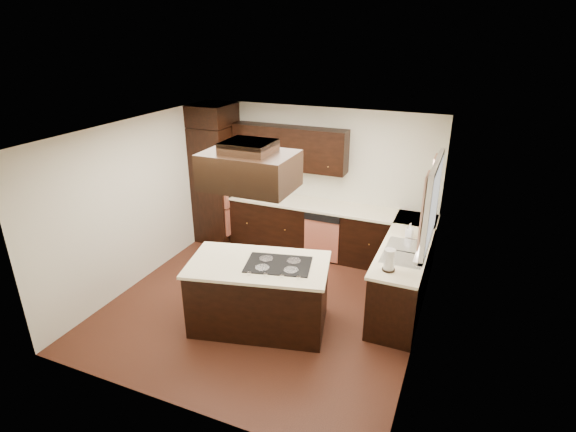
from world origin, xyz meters
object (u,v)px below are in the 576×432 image
Objects in this scene: spice_rack at (268,191)px; oven_column at (217,184)px; island at (259,296)px; range_hood at (249,170)px.

oven_column is at bearing 160.73° from spice_rack.
range_hood is at bearing -133.07° from island.
island is at bearing -48.69° from oven_column.
island is at bearing -89.85° from spice_rack.
spice_rack is (1.01, 0.05, -0.01)m from oven_column.
range_hood reaches higher than oven_column.
island is (1.92, -2.18, -0.62)m from oven_column.
range_hood is at bearing -91.40° from spice_rack.
range_hood reaches higher than spice_rack.
island is 5.55× the size of spice_rack.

